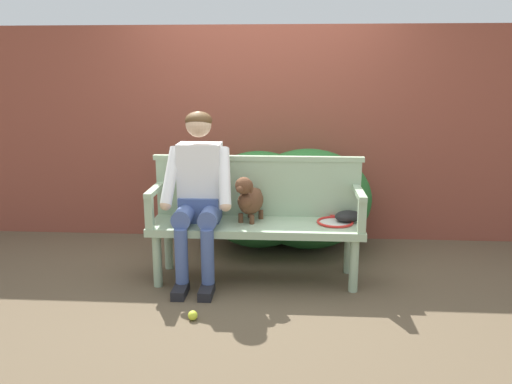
# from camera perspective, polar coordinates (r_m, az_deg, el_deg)

# --- Properties ---
(ground_plane) EXTENTS (40.00, 40.00, 0.00)m
(ground_plane) POSITION_cam_1_polar(r_m,az_deg,el_deg) (4.29, 0.00, -9.52)
(ground_plane) COLOR brown
(brick_garden_fence) EXTENTS (8.00, 0.30, 2.07)m
(brick_garden_fence) POSITION_cam_1_polar(r_m,az_deg,el_deg) (5.24, 0.90, 6.44)
(brick_garden_fence) COLOR brown
(brick_garden_fence) RESTS_ON ground
(hedge_bush_far_left) EXTENTS (1.19, 0.98, 0.94)m
(hedge_bush_far_left) POSITION_cam_1_polar(r_m,az_deg,el_deg) (4.93, 5.73, -0.73)
(hedge_bush_far_left) COLOR #286B2D
(hedge_bush_far_left) RESTS_ON ground
(hedge_bush_far_right) EXTENTS (1.10, 1.04, 0.91)m
(hedge_bush_far_right) POSITION_cam_1_polar(r_m,az_deg,el_deg) (4.96, 0.32, -0.77)
(hedge_bush_far_right) COLOR #286B2D
(hedge_bush_far_right) RESTS_ON ground
(garden_bench) EXTENTS (1.68, 0.50, 0.48)m
(garden_bench) POSITION_cam_1_polar(r_m,az_deg,el_deg) (4.14, 0.00, -4.22)
(garden_bench) COLOR #9EB793
(garden_bench) RESTS_ON ground
(bench_backrest) EXTENTS (1.72, 0.06, 0.50)m
(bench_backrest) POSITION_cam_1_polar(r_m,az_deg,el_deg) (4.27, 0.19, 0.73)
(bench_backrest) COLOR #9EB793
(bench_backrest) RESTS_ON garden_bench
(bench_armrest_left_end) EXTENTS (0.06, 0.50, 0.28)m
(bench_armrest_left_end) POSITION_cam_1_polar(r_m,az_deg,el_deg) (4.12, -11.25, -0.77)
(bench_armrest_left_end) COLOR #9EB793
(bench_armrest_left_end) RESTS_ON garden_bench
(bench_armrest_right_end) EXTENTS (0.06, 0.50, 0.28)m
(bench_armrest_right_end) POSITION_cam_1_polar(r_m,az_deg,el_deg) (4.02, 11.37, -1.14)
(bench_armrest_right_end) COLOR #9EB793
(bench_armrest_right_end) RESTS_ON garden_bench
(person_seated) EXTENTS (0.56, 0.65, 1.35)m
(person_seated) POSITION_cam_1_polar(r_m,az_deg,el_deg) (4.10, -6.31, 0.29)
(person_seated) COLOR black
(person_seated) RESTS_ON ground
(dog_on_bench) EXTENTS (0.27, 0.37, 0.38)m
(dog_on_bench) POSITION_cam_1_polar(r_m,az_deg,el_deg) (4.10, -0.77, -0.72)
(dog_on_bench) COLOR brown
(dog_on_bench) RESTS_ON garden_bench
(tennis_racket) EXTENTS (0.31, 0.57, 0.03)m
(tennis_racket) POSITION_cam_1_polar(r_m,az_deg,el_deg) (4.18, 8.62, -3.17)
(tennis_racket) COLOR red
(tennis_racket) RESTS_ON garden_bench
(baseball_glove) EXTENTS (0.27, 0.25, 0.09)m
(baseball_glove) POSITION_cam_1_polar(r_m,az_deg,el_deg) (4.20, 10.06, -2.64)
(baseball_glove) COLOR black
(baseball_glove) RESTS_ON garden_bench
(tennis_ball) EXTENTS (0.07, 0.07, 0.07)m
(tennis_ball) POSITION_cam_1_polar(r_m,az_deg,el_deg) (3.65, -6.95, -13.29)
(tennis_ball) COLOR #CCDB33
(tennis_ball) RESTS_ON ground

